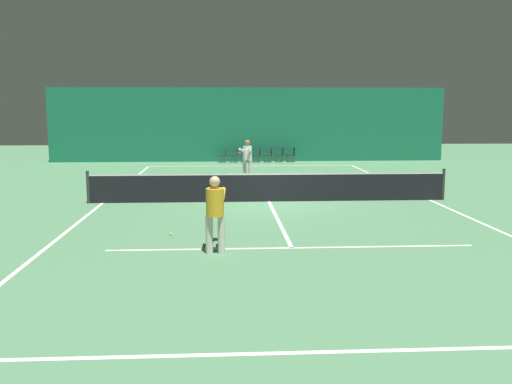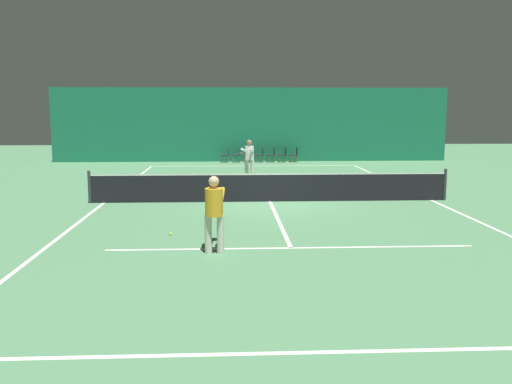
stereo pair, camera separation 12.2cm
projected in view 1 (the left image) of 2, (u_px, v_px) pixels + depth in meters
The scene contains 20 objects.
ground_plane at pixel (269, 202), 19.08m from camera, with size 60.00×60.00×0.00m, color #4C7F56.
backdrop_curtain at pixel (249, 125), 33.13m from camera, with size 23.00×0.12×4.27m.
court_line_baseline_far at pixel (251, 166), 30.83m from camera, with size 11.00×0.10×0.00m.
court_line_baseline_near at pixel (343, 352), 7.32m from camera, with size 11.00×0.10×0.00m.
court_line_service_far at pixel (257, 178), 25.40m from camera, with size 8.25×0.10×0.00m.
court_line_service_near at pixel (292, 248), 12.76m from camera, with size 8.25×0.10×0.00m.
court_line_sideline_left at pixel (103, 203), 18.76m from camera, with size 0.10×23.80×0.00m.
court_line_sideline_right at pixel (430, 200), 19.39m from camera, with size 0.10×23.80×0.00m.
court_line_centre at pixel (269, 201), 19.08m from camera, with size 0.10×12.80×0.00m.
tennis_net at pixel (269, 186), 19.00m from camera, with size 12.00×0.10×1.07m.
player_near at pixel (215, 208), 12.18m from camera, with size 0.45×1.37×1.68m.
player_far at pixel (247, 156), 24.96m from camera, with size 0.84×1.41×1.72m.
courtside_chair_0 at pixel (224, 154), 32.75m from camera, with size 0.44×0.44×0.84m.
courtside_chair_1 at pixel (235, 154), 32.78m from camera, with size 0.44×0.44×0.84m.
courtside_chair_2 at pixel (247, 154), 32.82m from camera, with size 0.44×0.44×0.84m.
courtside_chair_3 at pixel (258, 154), 32.86m from camera, with size 0.44×0.44×0.84m.
courtside_chair_4 at pixel (269, 154), 32.90m from camera, with size 0.44×0.44×0.84m.
courtside_chair_5 at pixel (281, 154), 32.94m from camera, with size 0.44×0.44×0.84m.
courtside_chair_6 at pixel (292, 154), 32.98m from camera, with size 0.44×0.44×0.84m.
tennis_ball at pixel (171, 234), 14.01m from camera, with size 0.07×0.07×0.07m.
Camera 1 is at (-1.53, -18.77, 3.11)m, focal length 40.00 mm.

